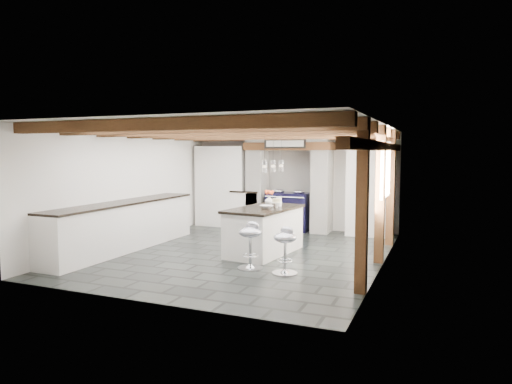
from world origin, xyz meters
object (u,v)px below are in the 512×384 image
at_px(range_cooker, 289,211).
at_px(bar_stool_far, 251,240).
at_px(bar_stool_near, 285,245).
at_px(kitchen_island, 264,230).

relative_size(range_cooker, bar_stool_far, 1.32).
height_order(range_cooker, bar_stool_far, range_cooker).
bearing_deg(bar_stool_far, bar_stool_near, 8.38).
distance_m(range_cooker, bar_stool_near, 3.96).
distance_m(kitchen_island, bar_stool_near, 1.48).
xyz_separation_m(range_cooker, kitchen_island, (0.38, -2.54, -0.03)).
xyz_separation_m(range_cooker, bar_stool_near, (1.20, -3.78, -0.02)).
relative_size(kitchen_island, bar_stool_near, 2.50).
bearing_deg(kitchen_island, bar_stool_far, -72.57).
distance_m(range_cooker, bar_stool_far, 3.74).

